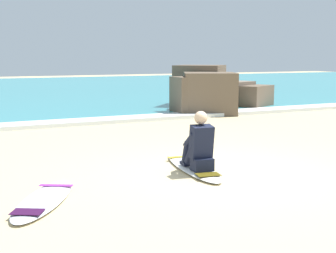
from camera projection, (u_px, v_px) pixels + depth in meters
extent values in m
plane|color=#CCB584|center=(222.00, 173.00, 7.71)|extent=(80.00, 80.00, 0.00)
cube|color=teal|center=(17.00, 90.00, 25.67)|extent=(80.00, 28.00, 0.10)
cube|color=white|center=(96.00, 121.00, 13.53)|extent=(80.00, 0.90, 0.11)
ellipsoid|color=white|center=(192.00, 166.00, 8.03)|extent=(0.91, 2.34, 0.07)
cube|color=gold|center=(181.00, 157.00, 8.63)|extent=(0.49, 0.18, 0.01)
cube|color=#4C400C|center=(208.00, 174.00, 7.33)|extent=(0.40, 0.30, 0.01)
cube|color=black|center=(202.00, 164.00, 7.57)|extent=(0.35, 0.30, 0.20)
cylinder|color=black|center=(192.00, 153.00, 7.69)|extent=(0.20, 0.42, 0.43)
cylinder|color=black|center=(186.00, 153.00, 7.88)|extent=(0.15, 0.27, 0.42)
cube|color=black|center=(185.00, 163.00, 7.97)|extent=(0.13, 0.23, 0.05)
cylinder|color=black|center=(203.00, 152.00, 7.75)|extent=(0.20, 0.42, 0.43)
cylinder|color=black|center=(199.00, 152.00, 7.96)|extent=(0.15, 0.27, 0.42)
cube|color=black|center=(198.00, 162.00, 8.05)|extent=(0.13, 0.23, 0.05)
cube|color=black|center=(201.00, 142.00, 7.56)|extent=(0.37, 0.33, 0.57)
sphere|color=beige|center=(201.00, 118.00, 7.53)|extent=(0.21, 0.21, 0.21)
cylinder|color=black|center=(190.00, 140.00, 7.65)|extent=(0.14, 0.40, 0.31)
cylinder|color=black|center=(206.00, 139.00, 7.74)|extent=(0.14, 0.40, 0.31)
ellipsoid|color=silver|center=(44.00, 199.00, 6.19)|extent=(1.41, 1.93, 0.07)
cube|color=purple|center=(56.00, 185.00, 6.71)|extent=(0.46, 0.33, 0.01)
cube|color=#351037|center=(27.00, 212.00, 5.58)|extent=(0.44, 0.39, 0.01)
cube|color=#756656|center=(230.00, 94.00, 17.76)|extent=(1.79, 1.78, 0.96)
cube|color=brown|center=(187.00, 96.00, 15.35)|extent=(0.92, 1.03, 1.23)
cube|color=brown|center=(257.00, 97.00, 17.21)|extent=(1.56, 1.25, 0.83)
cube|color=brown|center=(200.00, 87.00, 17.33)|extent=(2.27, 2.27, 1.56)
cube|color=brown|center=(210.00, 93.00, 15.63)|extent=(2.21, 2.20, 1.35)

